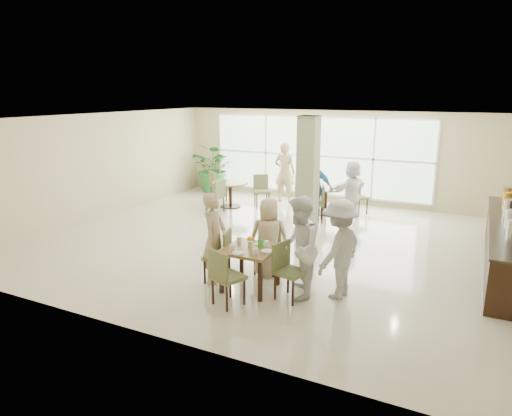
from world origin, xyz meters
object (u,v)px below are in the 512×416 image
at_px(teen_right, 299,248).
at_px(adult_a, 313,189).
at_px(adult_standing, 285,172).
at_px(round_table_left, 230,188).
at_px(potted_plant, 214,168).
at_px(teen_left, 214,238).
at_px(teen_far, 269,237).
at_px(teen_standing, 339,249).
at_px(adult_b, 352,189).
at_px(main_table, 250,254).
at_px(buffet_counter, 506,242).
at_px(round_table_right, 326,195).

bearing_deg(teen_right, adult_a, 177.61).
bearing_deg(adult_standing, round_table_left, 44.49).
distance_m(potted_plant, teen_left, 7.65).
relative_size(teen_far, teen_right, 0.86).
relative_size(teen_standing, adult_standing, 0.89).
bearing_deg(potted_plant, adult_b, -12.99).
bearing_deg(main_table, teen_right, 5.83).
bearing_deg(adult_a, adult_b, 28.64).
bearing_deg(adult_standing, buffet_counter, 148.57).
bearing_deg(buffet_counter, adult_standing, 151.52).
bearing_deg(teen_left, buffet_counter, -64.18).
bearing_deg(teen_standing, teen_left, -66.26).
height_order(round_table_left, round_table_right, same).
bearing_deg(main_table, buffet_counter, 37.07).
height_order(teen_right, teen_standing, teen_right).
bearing_deg(round_table_right, teen_far, -84.67).
bearing_deg(adult_a, main_table, -94.54).
relative_size(teen_far, adult_b, 0.96).
relative_size(teen_left, adult_b, 1.05).
bearing_deg(adult_b, round_table_right, -70.60).
relative_size(round_table_right, adult_a, 0.58).
height_order(round_table_right, teen_left, teen_left).
xyz_separation_m(potted_plant, teen_far, (4.75, -5.85, -0.08)).
bearing_deg(main_table, adult_a, 96.46).
bearing_deg(teen_far, round_table_right, -105.70).
bearing_deg(buffet_counter, teen_right, -136.95).
bearing_deg(teen_right, adult_standing, -174.23).
bearing_deg(round_table_left, adult_a, -5.19).
xyz_separation_m(teen_right, adult_standing, (-2.85, 6.15, 0.07)).
xyz_separation_m(main_table, potted_plant, (-4.73, 6.56, 0.17)).
relative_size(potted_plant, teen_right, 0.96).
bearing_deg(adult_b, teen_standing, 35.56).
relative_size(main_table, teen_right, 0.51).
relative_size(adult_b, adult_standing, 0.83).
relative_size(adult_a, adult_b, 1.10).
height_order(main_table, round_table_right, same).
height_order(teen_left, teen_far, teen_left).
bearing_deg(teen_left, teen_right, -94.47).
relative_size(teen_left, adult_a, 0.96).
relative_size(main_table, potted_plant, 0.53).
bearing_deg(round_table_right, teen_right, -76.66).
bearing_deg(teen_far, teen_left, 20.93).
bearing_deg(teen_far, buffet_counter, -170.94).
xyz_separation_m(teen_left, teen_right, (1.58, 0.05, 0.04)).
height_order(teen_far, adult_b, adult_b).
distance_m(teen_far, teen_right, 1.05).
distance_m(round_table_left, teen_right, 6.32).
bearing_deg(teen_standing, teen_far, -88.19).
relative_size(potted_plant, adult_a, 0.96).
distance_m(buffet_counter, teen_right, 4.27).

